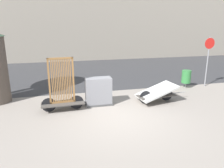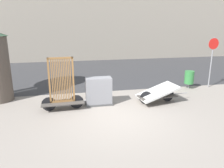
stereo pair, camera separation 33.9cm
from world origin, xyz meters
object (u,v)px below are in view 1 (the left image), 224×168
bike_cart_with_bedframe (62,92)px  utility_cabinet (99,92)px  bike_cart_with_mattress (157,93)px  trash_bin (186,77)px  sign_post (208,55)px

bike_cart_with_bedframe → utility_cabinet: (1.48, 0.28, -0.20)m
bike_cart_with_mattress → trash_bin: size_ratio=2.54×
sign_post → bike_cart_with_bedframe: bearing=-167.7°
bike_cart_with_bedframe → bike_cart_with_mattress: 4.01m
utility_cabinet → bike_cart_with_bedframe: bearing=-169.4°
bike_cart_with_bedframe → trash_bin: bike_cart_with_bedframe is taller
bike_cart_with_bedframe → sign_post: bearing=9.7°
utility_cabinet → trash_bin: bearing=15.7°
bike_cart_with_bedframe → sign_post: sign_post is taller
bike_cart_with_mattress → utility_cabinet: 2.54m
bike_cart_with_bedframe → sign_post: (7.66, 1.67, 0.99)m
bike_cart_with_bedframe → bike_cart_with_mattress: size_ratio=0.99×
bike_cart_with_bedframe → utility_cabinet: 1.52m
utility_cabinet → sign_post: size_ratio=0.44×
trash_bin → sign_post: sign_post is taller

